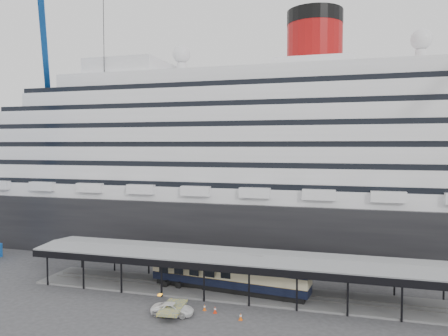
{
  "coord_description": "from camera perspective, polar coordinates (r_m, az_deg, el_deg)",
  "views": [
    {
      "loc": [
        14.35,
        -50.09,
        19.58
      ],
      "look_at": [
        -2.32,
        8.0,
        16.41
      ],
      "focal_mm": 35.0,
      "sensor_mm": 36.0,
      "label": 1
    }
  ],
  "objects": [
    {
      "name": "traffic_cone_mid",
      "position": [
        54.3,
        -2.56,
        -17.72
      ],
      "size": [
        0.49,
        0.49,
        0.75
      ],
      "rotation": [
        0.0,
        0.0,
        -0.32
      ],
      "color": "#E2560C",
      "rests_on": "ground"
    },
    {
      "name": "traffic_cone_left",
      "position": [
        53.47,
        -1.18,
        -18.03
      ],
      "size": [
        0.47,
        0.47,
        0.79
      ],
      "rotation": [
        0.0,
        0.0,
        0.18
      ],
      "color": "red",
      "rests_on": "ground"
    },
    {
      "name": "pullman_carriage",
      "position": [
        59.61,
        0.58,
        -13.55
      ],
      "size": [
        21.97,
        5.49,
        21.4
      ],
      "rotation": [
        0.0,
        0.0,
        -0.12
      ],
      "color": "black",
      "rests_on": "ground"
    },
    {
      "name": "port_truck",
      "position": [
        53.17,
        -6.72,
        -17.84
      ],
      "size": [
        5.14,
        2.81,
        1.37
      ],
      "primitive_type": "imported",
      "rotation": [
        0.0,
        0.0,
        1.68
      ],
      "color": "white",
      "rests_on": "ground"
    },
    {
      "name": "cruise_ship",
      "position": [
        83.34,
        6.13,
        2.14
      ],
      "size": [
        130.0,
        30.0,
        43.9
      ],
      "color": "black",
      "rests_on": "ground"
    },
    {
      "name": "platform_canopy",
      "position": [
        59.47,
        1.39,
        -13.83
      ],
      "size": [
        56.0,
        9.18,
        5.3
      ],
      "color": "slate",
      "rests_on": "ground"
    },
    {
      "name": "ground",
      "position": [
        55.66,
        0.02,
        -17.59
      ],
      "size": [
        200.0,
        200.0,
        0.0
      ],
      "primitive_type": "plane",
      "color": "#343436",
      "rests_on": "ground"
    },
    {
      "name": "traffic_cone_right",
      "position": [
        51.59,
        2.19,
        -18.81
      ],
      "size": [
        0.44,
        0.44,
        0.83
      ],
      "rotation": [
        0.0,
        0.0,
        0.03
      ],
      "color": "#E8580C",
      "rests_on": "ground"
    }
  ]
}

